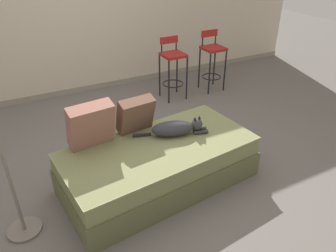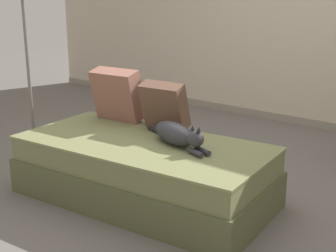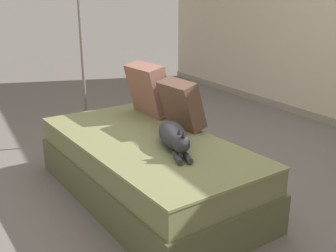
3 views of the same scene
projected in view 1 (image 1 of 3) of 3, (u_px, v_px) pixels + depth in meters
ground_plane at (143, 162)px, 3.59m from camera, size 16.00×16.00×0.00m
wall_back_panel at (76, 5)px, 4.67m from camera, size 8.00×0.10×2.60m
wall_baseboard_trim at (87, 88)px, 5.25m from camera, size 8.00×0.02×0.09m
couch at (159, 164)px, 3.17m from camera, size 1.92×1.08×0.44m
throw_pillow_corner at (91, 125)px, 2.96m from camera, size 0.43×0.28×0.43m
throw_pillow_middle at (136, 115)px, 3.20m from camera, size 0.37×0.26×0.37m
cat at (176, 128)px, 3.19m from camera, size 0.72×0.30×0.19m
bar_stool_near_window at (173, 64)px, 4.80m from camera, size 0.32×0.32×0.91m
bar_stool_by_doorway at (212, 57)px, 5.08m from camera, size 0.32×0.32×0.92m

